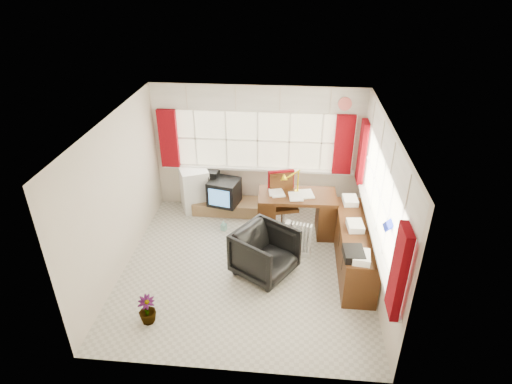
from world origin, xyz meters
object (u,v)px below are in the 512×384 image
office_chair (265,253)px  tv_bench (229,206)px  desk (297,212)px  crt_tv (224,192)px  desk_lamp (298,176)px  task_chair (282,200)px  radiator (299,241)px  credenza (354,247)px  mini_fridge (195,189)px

office_chair → tv_bench: (-0.85, 1.81, -0.27)m
office_chair → tv_bench: size_ratio=0.62×
desk → crt_tv: desk is taller
tv_bench → desk_lamp: bearing=-19.8°
task_chair → radiator: 0.90m
tv_bench → crt_tv: crt_tv is taller
office_chair → crt_tv: 1.95m
desk → office_chair: desk is taller
credenza → crt_tv: 2.75m
desk → tv_bench: (-1.34, 0.60, -0.32)m
radiator → mini_fridge: size_ratio=0.69×
crt_tv → task_chair: bearing=-19.7°
desk_lamp → radiator: desk_lamp is taller
office_chair → crt_tv: bearing=60.9°
desk_lamp → mini_fridge: 2.21m
task_chair → radiator: size_ratio=1.92×
task_chair → desk_lamp: bearing=3.4°
task_chair → crt_tv: (-1.13, 0.41, -0.11)m
crt_tv → tv_bench: bearing=52.9°
task_chair → credenza: bearing=-40.0°
task_chair → radiator: task_chair is taller
desk_lamp → tv_bench: size_ratio=0.32×
radiator → mini_fridge: bearing=147.8°
office_chair → radiator: size_ratio=1.44×
radiator → desk_lamp: bearing=95.1°
radiator → credenza: 0.93m
desk_lamp → office_chair: (-0.48, -1.33, -0.72)m
desk → radiator: size_ratio=2.33×
office_chair → task_chair: bearing=23.6°
radiator → crt_tv: (-1.48, 1.15, 0.25)m
desk_lamp → office_chair: bearing=-110.0°
crt_tv → desk_lamp: bearing=-15.4°
task_chair → mini_fridge: 1.85m
credenza → radiator: bearing=162.4°
radiator → tv_bench: 1.88m
crt_tv → mini_fridge: bearing=164.4°
mini_fridge → desk: bearing=-18.4°
credenza → tv_bench: size_ratio=1.43×
desk → desk_lamp: bearing=90.4°
desk_lamp → crt_tv: 1.58m
mini_fridge → task_chair: bearing=-18.3°
desk → crt_tv: size_ratio=2.17×
desk_lamp → mini_fridge: desk_lamp is taller
tv_bench → crt_tv: bearing=-127.1°
desk → tv_bench: desk is taller
radiator → crt_tv: crt_tv is taller
desk → radiator: 0.68m
desk → tv_bench: bearing=156.0°
desk_lamp → credenza: (0.94, -1.04, -0.72)m
office_chair → credenza: 1.45m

